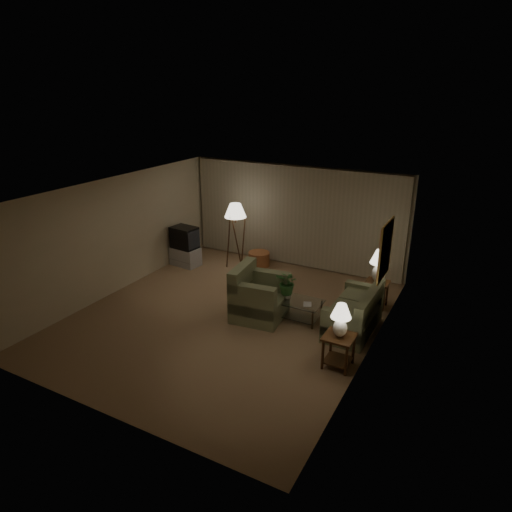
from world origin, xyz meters
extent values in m
plane|color=#8B674D|center=(0.00, 0.00, 0.00)|extent=(7.00, 7.00, 0.00)
cube|color=#C0B594|center=(0.00, 3.50, 1.35)|extent=(6.00, 0.04, 2.70)
cube|color=#C0B594|center=(-3.00, 0.00, 1.35)|extent=(0.04, 7.00, 2.70)
cube|color=#C0B594|center=(3.00, 0.00, 1.35)|extent=(0.04, 7.00, 2.70)
cube|color=white|center=(0.00, 0.00, 2.70)|extent=(6.00, 7.00, 0.04)
cube|color=tan|center=(0.00, 3.42, 1.35)|extent=(5.85, 0.12, 2.65)
cube|color=gold|center=(2.98, 0.80, 1.75)|extent=(0.03, 0.90, 1.10)
cube|color=#AA2A1F|center=(2.95, 0.80, 1.75)|extent=(0.02, 0.80, 1.00)
cube|color=#787D58|center=(2.50, 0.69, 0.19)|extent=(1.61, 0.83, 0.37)
cube|color=#787D58|center=(0.61, 0.29, 0.23)|extent=(1.28, 1.23, 0.47)
cube|color=#391B0F|center=(2.65, -0.66, 0.58)|extent=(0.52, 0.52, 0.04)
cube|color=#391B0F|center=(2.65, -0.66, 0.12)|extent=(0.44, 0.44, 0.02)
cylinder|color=#391B0F|center=(2.44, -0.87, 0.28)|extent=(0.05, 0.05, 0.56)
cylinder|color=#391B0F|center=(2.44, -0.45, 0.28)|extent=(0.05, 0.05, 0.56)
cylinder|color=#391B0F|center=(2.86, -0.87, 0.28)|extent=(0.05, 0.05, 0.56)
cylinder|color=#391B0F|center=(2.86, -0.45, 0.28)|extent=(0.05, 0.05, 0.56)
cube|color=#391B0F|center=(2.65, 1.94, 0.58)|extent=(0.49, 0.42, 0.04)
cube|color=#391B0F|center=(2.65, 1.94, 0.12)|extent=(0.42, 0.35, 0.02)
cylinder|color=#391B0F|center=(2.45, 1.78, 0.28)|extent=(0.05, 0.05, 0.56)
cylinder|color=#391B0F|center=(2.45, 2.10, 0.28)|extent=(0.05, 0.05, 0.56)
cylinder|color=#391B0F|center=(2.85, 1.78, 0.28)|extent=(0.05, 0.05, 0.56)
cylinder|color=#391B0F|center=(2.85, 2.10, 0.28)|extent=(0.05, 0.05, 0.56)
ellipsoid|color=white|center=(2.65, -0.66, 0.75)|extent=(0.25, 0.25, 0.31)
cylinder|color=white|center=(2.65, -0.66, 0.94)|extent=(0.03, 0.03, 0.07)
cone|color=silver|center=(2.65, -0.66, 1.08)|extent=(0.35, 0.35, 0.25)
ellipsoid|color=white|center=(2.65, 1.94, 0.78)|extent=(0.29, 0.29, 0.37)
cylinder|color=white|center=(2.65, 1.94, 1.01)|extent=(0.03, 0.03, 0.08)
cone|color=silver|center=(2.65, 1.94, 1.18)|extent=(0.42, 0.42, 0.29)
cube|color=silver|center=(1.26, 0.59, 0.41)|extent=(1.18, 0.64, 0.02)
cube|color=silver|center=(1.26, 0.59, 0.10)|extent=(1.10, 0.56, 0.01)
cylinder|color=#3E2E19|center=(0.74, 0.34, 0.20)|extent=(0.04, 0.04, 0.40)
cylinder|color=#3E2E19|center=(0.74, 0.84, 0.20)|extent=(0.04, 0.04, 0.40)
cylinder|color=#3E2E19|center=(1.78, 0.34, 0.20)|extent=(0.04, 0.04, 0.40)
cylinder|color=#3E2E19|center=(1.78, 0.84, 0.20)|extent=(0.04, 0.04, 0.40)
cube|color=#A8A8AB|center=(-2.55, 1.97, 0.25)|extent=(0.87, 0.64, 0.50)
cube|color=black|center=(-2.55, 1.97, 0.79)|extent=(0.78, 0.62, 0.58)
cylinder|color=#391B0F|center=(-1.26, 2.48, 1.37)|extent=(0.04, 0.04, 0.25)
cone|color=silver|center=(-1.26, 2.48, 1.58)|extent=(0.57, 0.57, 0.36)
cylinder|color=#B4643D|center=(-0.77, 2.87, 0.19)|extent=(0.72, 0.72, 0.38)
imported|color=white|center=(1.11, 0.59, 0.49)|extent=(0.20, 0.20, 0.16)
imported|color=#346D30|center=(1.11, 0.59, 0.84)|extent=(0.54, 0.49, 0.53)
imported|color=olive|center=(1.51, 0.49, 0.42)|extent=(0.24, 0.27, 0.02)
camera|label=1|loc=(4.60, -7.33, 4.64)|focal=32.00mm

